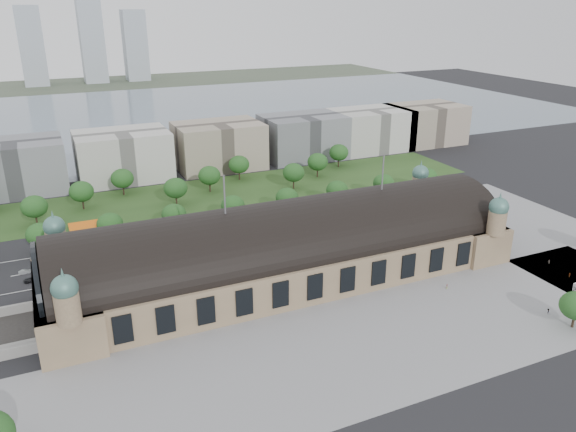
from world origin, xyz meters
name	(u,v)px	position (x,y,z in m)	size (l,w,h in m)	color
ground	(287,277)	(0.00, 0.00, 0.00)	(900.00, 900.00, 0.00)	black
station	(287,249)	(0.00, 0.00, 10.28)	(150.00, 48.40, 44.30)	#9B8160
plaza_south	(388,340)	(10.00, -44.00, 0.00)	(190.00, 48.00, 0.12)	gray
plaza_east	(522,228)	(103.00, 0.00, 0.00)	(56.00, 100.00, 0.12)	gray
road_slab	(196,245)	(-20.00, 38.00, 0.00)	(260.00, 26.00, 0.10)	black
grass_belt	(174,198)	(-15.00, 93.00, 0.00)	(300.00, 45.00, 0.10)	#27461C
petrol_station	(91,226)	(-53.91, 65.28, 2.95)	(14.00, 13.00, 5.05)	orange
lake	(130,116)	(0.00, 298.00, 0.00)	(700.00, 320.00, 0.08)	slate
far_shore	(98,84)	(0.00, 498.00, 0.00)	(700.00, 120.00, 0.14)	#44513D
far_tower_left	(32,46)	(-60.00, 508.00, 40.00)	(24.00, 24.00, 80.00)	#9EA8B2
far_tower_mid	(92,42)	(0.00, 508.00, 42.50)	(24.00, 24.00, 85.00)	#9EA8B2
far_tower_right	(135,46)	(45.00, 508.00, 37.50)	(24.00, 24.00, 75.00)	#9EA8B2
office_2	(14,167)	(-80.00, 133.00, 12.00)	(45.00, 32.00, 24.00)	gray
office_3	(123,156)	(-30.00, 133.00, 12.00)	(45.00, 32.00, 24.00)	beige
office_4	(219,146)	(20.00, 133.00, 12.00)	(45.00, 32.00, 24.00)	tan
office_5	(303,137)	(70.00, 133.00, 12.00)	(45.00, 32.00, 24.00)	gray
office_6	(370,130)	(115.00, 133.00, 12.00)	(45.00, 32.00, 24.00)	beige
office_7	(425,124)	(155.00, 133.00, 12.00)	(45.00, 32.00, 24.00)	tan
tree_row_2	(40,234)	(-72.00, 53.00, 7.43)	(9.60, 9.60, 11.52)	#2D2116
tree_row_3	(110,224)	(-48.00, 53.00, 7.43)	(9.60, 9.60, 11.52)	#2D2116
tree_row_4	(174,214)	(-24.00, 53.00, 7.43)	(9.60, 9.60, 11.52)	#2D2116
tree_row_5	(233,206)	(0.00, 53.00, 7.43)	(9.60, 9.60, 11.52)	#2D2116
tree_row_6	(287,198)	(24.00, 53.00, 7.43)	(9.60, 9.60, 11.52)	#2D2116
tree_row_7	(337,190)	(48.00, 53.00, 7.43)	(9.60, 9.60, 11.52)	#2D2116
tree_row_8	(384,183)	(72.00, 53.00, 7.43)	(9.60, 9.60, 11.52)	#2D2116
tree_row_9	(427,177)	(96.00, 53.00, 7.43)	(9.60, 9.60, 11.52)	#2D2116
tree_belt_3	(34,207)	(-73.00, 83.00, 8.05)	(10.40, 10.40, 12.48)	#2D2116
tree_belt_4	(81,191)	(-54.00, 95.00, 8.05)	(10.40, 10.40, 12.48)	#2D2116
tree_belt_5	(122,178)	(-35.00, 107.00, 8.05)	(10.40, 10.40, 12.48)	#2D2116
tree_belt_6	(176,188)	(-16.00, 83.00, 8.05)	(10.40, 10.40, 12.48)	#2D2116
tree_belt_7	(209,175)	(3.00, 95.00, 8.05)	(10.40, 10.40, 12.48)	#2D2116
tree_belt_8	(239,164)	(22.00, 107.00, 8.05)	(10.40, 10.40, 12.48)	#2D2116
tree_belt_9	(294,173)	(41.00, 83.00, 8.05)	(10.40, 10.40, 12.48)	#2D2116
tree_belt_10	(318,162)	(60.00, 95.00, 8.05)	(10.40, 10.40, 12.48)	#2D2116
tree_belt_11	(339,152)	(79.00, 107.00, 8.05)	(10.40, 10.40, 12.48)	#2D2116
tree_plaza_s	(576,306)	(60.00, -60.00, 6.80)	(9.00, 9.00, 10.64)	#2D2116
traffic_car_1	(25,272)	(-78.03, 38.48, 0.66)	(1.39, 3.99, 1.31)	gray
traffic_car_2	(32,279)	(-75.93, 31.28, 0.76)	(2.51, 5.44, 1.51)	black
traffic_car_3	(175,240)	(-26.35, 43.43, 0.68)	(1.91, 4.71, 1.37)	maroon
traffic_car_4	(267,230)	(8.79, 37.83, 0.80)	(1.88, 4.68, 1.59)	#1D1845
parked_car_0	(39,287)	(-74.09, 25.00, 0.71)	(1.50, 4.29, 1.41)	black
parked_car_1	(52,285)	(-70.27, 24.66, 0.65)	(2.16, 4.69, 1.30)	maroon
parked_car_2	(74,286)	(-64.16, 21.19, 0.82)	(2.30, 5.66, 1.64)	#191D47
parked_car_3	(106,280)	(-54.45, 21.00, 0.65)	(1.54, 3.83, 1.31)	#595D61
parked_car_4	(156,265)	(-37.56, 25.00, 0.78)	(1.65, 4.72, 1.56)	silver
parked_car_5	(133,270)	(-45.09, 24.22, 0.79)	(2.63, 5.71, 1.59)	#95969D
parked_car_6	(214,260)	(-18.00, 21.19, 0.77)	(2.16, 5.30, 1.54)	black
bus_west	(197,253)	(-22.36, 27.00, 1.62)	(2.73, 11.66, 3.25)	red
bus_mid	(265,241)	(3.18, 27.00, 1.67)	(2.81, 12.00, 3.34)	white
bus_east	(321,226)	(29.17, 32.00, 1.58)	(2.65, 11.34, 3.16)	silver
pedestrian_0	(447,287)	(42.70, -27.92, 0.78)	(0.76, 0.44, 1.56)	gray
pedestrian_1	(570,275)	(84.31, -38.26, 0.86)	(0.63, 0.41, 1.73)	gray
pedestrian_2	(549,262)	(86.27, -28.12, 0.92)	(0.89, 0.51, 1.83)	gray
pedestrian_4	(548,311)	(59.52, -52.02, 0.85)	(1.09, 0.47, 1.69)	gray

